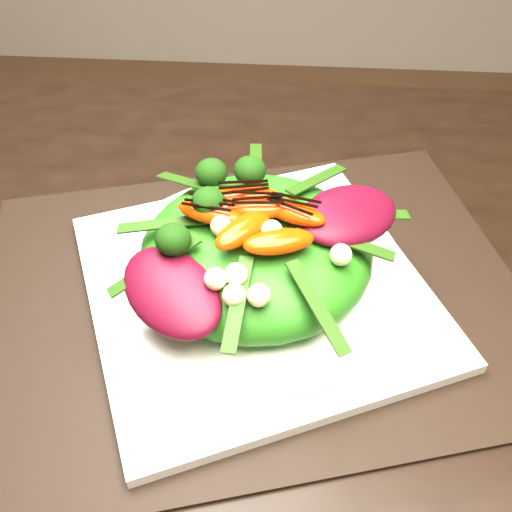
# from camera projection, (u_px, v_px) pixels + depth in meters

# --- Properties ---
(dining_table) EXTENTS (1.60, 0.90, 0.75)m
(dining_table) POSITION_uv_depth(u_px,v_px,m) (231.00, 357.00, 0.52)
(dining_table) COLOR black
(dining_table) RESTS_ON floor
(placemat) EXTENTS (0.56, 0.48, 0.00)m
(placemat) POSITION_uv_depth(u_px,v_px,m) (256.00, 293.00, 0.54)
(placemat) COLOR black
(placemat) RESTS_ON dining_table
(plate_base) EXTENTS (0.38, 0.38, 0.01)m
(plate_base) POSITION_uv_depth(u_px,v_px,m) (256.00, 288.00, 0.54)
(plate_base) COLOR white
(plate_base) RESTS_ON placemat
(salad_bowl) EXTENTS (0.33, 0.33, 0.02)m
(salad_bowl) POSITION_uv_depth(u_px,v_px,m) (256.00, 276.00, 0.53)
(salad_bowl) COLOR white
(salad_bowl) RESTS_ON plate_base
(lettuce_mound) EXTENTS (0.23, 0.23, 0.07)m
(lettuce_mound) POSITION_uv_depth(u_px,v_px,m) (256.00, 251.00, 0.50)
(lettuce_mound) COLOR #2A7315
(lettuce_mound) RESTS_ON salad_bowl
(radicchio_leaf) EXTENTS (0.11, 0.11, 0.02)m
(radicchio_leaf) POSITION_uv_depth(u_px,v_px,m) (349.00, 215.00, 0.49)
(radicchio_leaf) COLOR #420715
(radicchio_leaf) RESTS_ON lettuce_mound
(orange_segment) EXTENTS (0.06, 0.02, 0.01)m
(orange_segment) POSITION_uv_depth(u_px,v_px,m) (231.00, 193.00, 0.50)
(orange_segment) COLOR #FF3004
(orange_segment) RESTS_ON lettuce_mound
(broccoli_floret) EXTENTS (0.04, 0.04, 0.04)m
(broccoli_floret) POSITION_uv_depth(u_px,v_px,m) (180.00, 192.00, 0.49)
(broccoli_floret) COLOR black
(broccoli_floret) RESTS_ON lettuce_mound
(macadamia_nut) EXTENTS (0.02, 0.02, 0.02)m
(macadamia_nut) POSITION_uv_depth(u_px,v_px,m) (303.00, 243.00, 0.45)
(macadamia_nut) COLOR #CAC08E
(macadamia_nut) RESTS_ON lettuce_mound
(balsamic_drizzle) EXTENTS (0.05, 0.00, 0.00)m
(balsamic_drizzle) POSITION_uv_depth(u_px,v_px,m) (231.00, 185.00, 0.49)
(balsamic_drizzle) COLOR black
(balsamic_drizzle) RESTS_ON orange_segment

